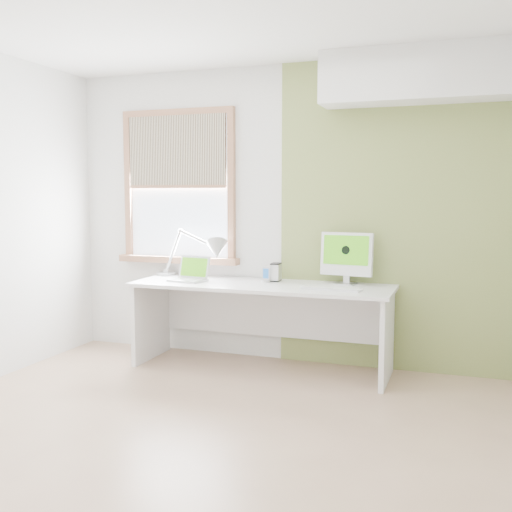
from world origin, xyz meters
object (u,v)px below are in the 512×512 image
at_px(external_drive, 276,272).
at_px(laptop, 190,275).
at_px(imac, 347,255).
at_px(desk, 263,305).
at_px(desk_lamp, 207,252).

bearing_deg(external_drive, laptop, -163.23).
distance_m(laptop, imac, 1.36).
bearing_deg(desk, external_drive, 63.23).
distance_m(external_drive, imac, 0.63).
bearing_deg(desk, desk_lamp, 166.94).
distance_m(desk_lamp, laptop, 0.29).
xyz_separation_m(desk_lamp, external_drive, (0.65, -0.00, -0.15)).
distance_m(desk, imac, 0.82).
bearing_deg(imac, desk_lamp, -178.71).
relative_size(desk, laptop, 6.61).
height_order(desk_lamp, external_drive, desk_lamp).
height_order(external_drive, imac, imac).
distance_m(desk, desk_lamp, 0.73).
bearing_deg(imac, laptop, -169.55).
bearing_deg(desk, imac, 13.60).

